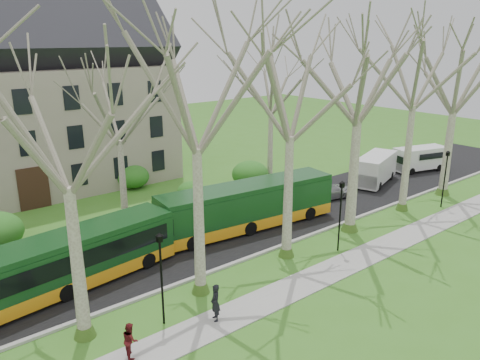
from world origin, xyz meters
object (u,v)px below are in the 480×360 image
Objects in this scene: bus_lead at (65,262)px; van_a at (376,169)px; pedestrian_a at (215,303)px; bus_follow at (248,205)px; pedestrian_b at (130,340)px; sedan at (327,190)px; van_b at (420,159)px.

bus_lead is 2.07× the size of van_a.
bus_lead is at bearing -130.22° from pedestrian_a.
van_a is at bearing 128.02° from pedestrian_a.
bus_follow is 8.42× the size of pedestrian_b.
sedan is 0.80× the size of van_a.
van_a is (27.38, 1.08, -0.23)m from bus_lead.
van_a is (6.44, 0.11, 0.58)m from sedan.
van_b is at bearing -20.83° from van_a.
sedan is at bearing 162.34° from van_a.
pedestrian_a is at bearing -131.18° from bus_follow.
bus_lead is at bearing 103.12° from sedan.
van_b is at bearing 7.53° from bus_follow.
van_a is at bearing -78.58° from sedan.
bus_follow is at bearing 104.39° from sedan.
van_a is at bearing -166.02° from van_b.
bus_lead is 27.40m from van_a.
pedestrian_b is at bearing -72.59° from pedestrian_a.
van_b is at bearing -62.56° from pedestrian_b.
bus_follow is (12.28, 0.38, 0.09)m from bus_lead.
bus_follow is 15.11m from van_a.
van_b is (13.12, -0.15, 0.47)m from sedan.
bus_follow is 21.78m from van_b.
van_a is at bearing -59.07° from pedestrian_b.
van_b is at bearing -5.82° from bus_lead.
bus_lead reaches higher than van_b.
bus_follow is at bearing 164.04° from van_a.
pedestrian_b is (-33.96, -7.74, -0.39)m from van_b.
pedestrian_a is at bearing -66.20° from bus_lead.
bus_follow is 2.74× the size of sedan.
van_b is at bearing -80.19° from sedan.
pedestrian_b is at bearing 177.70° from van_a.
pedestrian_a is (-8.07, -7.39, -0.69)m from bus_follow.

